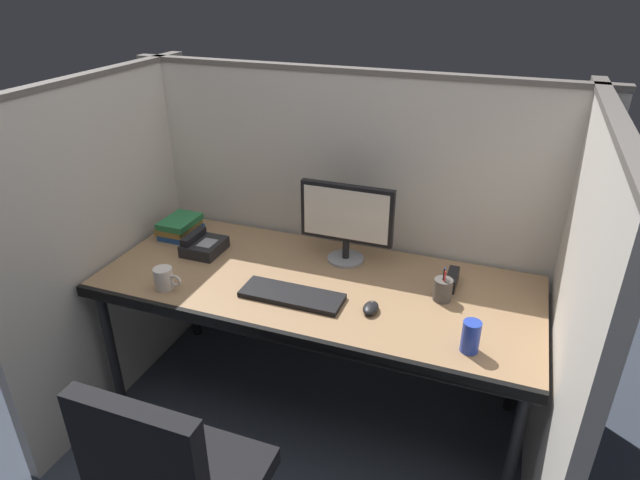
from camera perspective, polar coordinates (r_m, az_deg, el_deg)
ground_plane at (r=2.64m, az=-2.85°, el=-21.53°), size 8.00×8.00×0.00m
cubicle_partition_rear at (r=2.72m, az=2.90°, el=1.07°), size 2.21×0.06×1.57m
cubicle_partition_left at (r=2.76m, az=-20.94°, el=-0.48°), size 0.06×1.41×1.57m
cubicle_partition_right at (r=2.17m, az=24.25°, el=-8.93°), size 0.06×1.41×1.57m
desk at (r=2.39m, az=-0.52°, el=-5.54°), size 1.90×0.80×0.74m
monitor_center at (r=2.45m, az=2.79°, el=2.30°), size 0.43×0.17×0.37m
keyboard_main at (r=2.27m, az=-2.96°, el=-5.81°), size 0.43×0.15×0.02m
computer_mouse at (r=2.18m, az=5.33°, el=-7.09°), size 0.06×0.10×0.04m
book_stack at (r=2.85m, az=-14.44°, el=1.36°), size 0.16×0.21×0.09m
soda_can at (r=2.02m, az=15.50°, el=-9.72°), size 0.07×0.07×0.12m
desk_phone at (r=2.66m, az=-12.13°, el=-0.57°), size 0.17×0.19×0.09m
coffee_mug at (r=2.40m, az=-15.99°, el=-3.89°), size 0.13×0.08×0.09m
red_stapler at (r=2.41m, az=13.65°, el=-4.03°), size 0.04×0.15×0.06m
pen_cup at (r=2.29m, az=12.73°, el=-5.07°), size 0.08×0.08×0.15m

